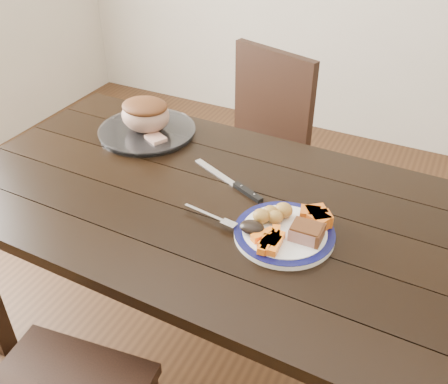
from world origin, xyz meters
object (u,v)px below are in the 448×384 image
at_px(roast_joint, 146,115).
at_px(carving_knife, 239,187).
at_px(dining_table, 204,219).
at_px(dinner_plate, 284,234).
at_px(pork_slice, 306,233).
at_px(chair_far, 255,144).
at_px(serving_platter, 147,132).
at_px(fork, 214,217).

relative_size(roast_joint, carving_knife, 0.61).
bearing_deg(dining_table, dinner_plate, -13.77).
bearing_deg(carving_knife, pork_slice, -6.13).
xyz_separation_m(dinner_plate, carving_knife, (-0.21, 0.15, -0.00)).
bearing_deg(chair_far, roast_joint, 80.09).
bearing_deg(serving_platter, dining_table, -34.01).
height_order(serving_platter, fork, fork).
bearing_deg(carving_knife, dining_table, -110.64).
bearing_deg(fork, dinner_plate, 18.11).
bearing_deg(fork, pork_slice, 14.73).
bearing_deg(serving_platter, dinner_plate, -25.98).
distance_m(dining_table, fork, 0.18).
height_order(pork_slice, fork, pork_slice).
xyz_separation_m(dining_table, pork_slice, (0.35, -0.08, 0.13)).
bearing_deg(fork, roast_joint, 150.66).
xyz_separation_m(serving_platter, pork_slice, (0.73, -0.33, 0.03)).
relative_size(serving_platter, fork, 1.97).
xyz_separation_m(serving_platter, fork, (0.47, -0.36, 0.01)).
distance_m(dinner_plate, carving_knife, 0.26).
relative_size(serving_platter, carving_knife, 1.17).
bearing_deg(fork, serving_platter, 150.66).
distance_m(chair_far, carving_knife, 0.73).
bearing_deg(dinner_plate, roast_joint, 154.02).
height_order(serving_platter, roast_joint, roast_joint).
height_order(serving_platter, carving_knife, serving_platter).
relative_size(pork_slice, carving_knife, 0.27).
relative_size(serving_platter, roast_joint, 1.92).
relative_size(dining_table, serving_platter, 4.61).
xyz_separation_m(chair_far, fork, (0.23, -0.84, 0.25)).
xyz_separation_m(pork_slice, roast_joint, (-0.73, 0.33, 0.04)).
height_order(dining_table, pork_slice, pork_slice).
bearing_deg(fork, chair_far, 113.46).
bearing_deg(chair_far, carving_knife, 125.53).
bearing_deg(dining_table, fork, -49.76).
bearing_deg(carving_knife, roast_joint, -176.14).
bearing_deg(serving_platter, pork_slice, -24.37).
distance_m(fork, roast_joint, 0.60).
bearing_deg(carving_knife, serving_platter, -176.14).
xyz_separation_m(chair_far, serving_platter, (-0.24, -0.48, 0.23)).
bearing_deg(chair_far, serving_platter, 80.09).
xyz_separation_m(dining_table, chair_far, (-0.14, 0.73, -0.13)).
distance_m(pork_slice, fork, 0.27).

